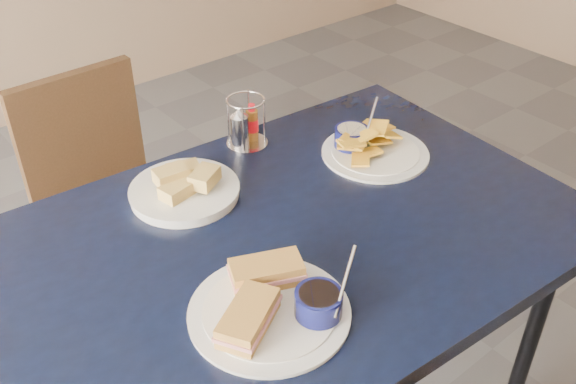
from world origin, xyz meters
TOP-DOWN VIEW (x-y plane):
  - dining_table at (0.03, 0.18)m, footprint 1.36×0.96m
  - chair_far at (-0.07, 0.98)m, footprint 0.40×0.38m
  - sandwich_plate at (-0.14, 0.01)m, footprint 0.32×0.31m
  - plantain_plate at (0.40, 0.30)m, footprint 0.28×0.28m
  - bread_basket at (-0.07, 0.44)m, footprint 0.26×0.26m
  - condiment_caddy at (0.18, 0.54)m, footprint 0.11×0.11m

SIDE VIEW (x-z plane):
  - chair_far at x=-0.07m, z-range 0.06..0.90m
  - dining_table at x=0.03m, z-range 0.31..1.06m
  - plantain_plate at x=0.40m, z-range 0.71..0.83m
  - bread_basket at x=-0.07m, z-range 0.73..0.81m
  - sandwich_plate at x=-0.14m, z-range 0.71..0.83m
  - condiment_caddy at x=0.18m, z-range 0.74..0.87m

